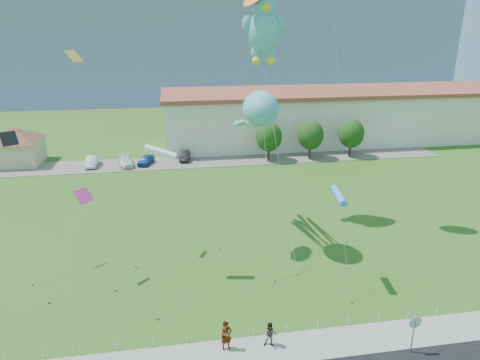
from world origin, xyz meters
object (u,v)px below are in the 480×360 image
object	(u,v)px
pedestrian_left	(226,336)
parked_car_white	(126,161)
pavilion	(16,142)
parked_car_black	(185,156)
warehouse	(350,114)
stop_sign	(415,326)
parked_car_blue	(146,160)
pedestrian_right	(270,335)
parked_car_silver	(92,161)
teddy_bear_kite	(264,26)
octopus_kite	(258,115)

from	to	relation	value
pedestrian_left	parked_car_white	world-z (taller)	pedestrian_left
pavilion	parked_car_black	xyz separation A→B (m)	(22.45, -2.14, -2.35)
warehouse	pedestrian_left	size ratio (longest dim) A/B	33.76
warehouse	parked_car_white	distance (m)	36.89
parked_car_white	parked_car_black	bearing A→B (deg)	-0.82
stop_sign	pedestrian_left	bearing A→B (deg)	169.35
pavilion	parked_car_blue	bearing A→B (deg)	-10.39
pedestrian_right	parked_car_blue	bearing A→B (deg)	118.55
parked_car_black	pedestrian_right	bearing A→B (deg)	-78.01
parked_car_silver	teddy_bear_kite	world-z (taller)	teddy_bear_kite
stop_sign	pedestrian_right	size ratio (longest dim) A/B	1.63
parked_car_black	parked_car_white	bearing A→B (deg)	-163.66
pavilion	octopus_kite	distance (m)	39.70
stop_sign	parked_car_black	size ratio (longest dim) A/B	0.68
stop_sign	parked_car_silver	xyz separation A→B (m)	(-23.48, 39.35, -1.15)
octopus_kite	pedestrian_left	bearing A→B (deg)	-108.62
pedestrian_left	parked_car_silver	xyz separation A→B (m)	(-13.17, 37.41, -0.29)
stop_sign	teddy_bear_kite	world-z (taller)	teddy_bear_kite
pavilion	warehouse	xyz separation A→B (m)	(50.00, 6.00, 1.10)
warehouse	pedestrian_left	world-z (taller)	warehouse
stop_sign	pedestrian_left	distance (m)	10.52
stop_sign	parked_car_silver	world-z (taller)	stop_sign
parked_car_white	octopus_kite	bearing A→B (deg)	-71.64
parked_car_white	teddy_bear_kite	world-z (taller)	teddy_bear_kite
pedestrian_right	parked_car_silver	world-z (taller)	pedestrian_right
parked_car_silver	octopus_kite	size ratio (longest dim) A/B	0.30
pavilion	pedestrian_right	distance (m)	47.99
pedestrian_left	parked_car_black	distance (m)	38.14
pavilion	parked_car_black	world-z (taller)	pavilion
warehouse	pedestrian_left	distance (m)	53.56
teddy_bear_kite	stop_sign	bearing A→B (deg)	-78.01
pavilion	octopus_kite	size ratio (longest dim) A/B	0.70
stop_sign	parked_car_blue	xyz separation A→B (m)	(-16.34, 39.06, -1.19)
pavilion	pedestrian_left	xyz separation A→B (m)	(23.20, -40.27, -2.02)
stop_sign	teddy_bear_kite	size ratio (longest dim) A/B	0.12
warehouse	teddy_bear_kite	bearing A→B (deg)	-127.04
pedestrian_right	parked_car_silver	xyz separation A→B (m)	(-15.69, 37.61, -0.15)
parked_car_white	parked_car_black	size ratio (longest dim) A/B	1.16
warehouse	parked_car_white	world-z (taller)	warehouse
parked_car_silver	parked_car_blue	size ratio (longest dim) A/B	1.10
stop_sign	parked_car_white	size ratio (longest dim) A/B	0.58
teddy_bear_kite	pavilion	bearing A→B (deg)	143.38
stop_sign	pedestrian_left	world-z (taller)	stop_sign
warehouse	pedestrian_right	distance (m)	52.53
stop_sign	parked_car_white	bearing A→B (deg)	116.10
stop_sign	teddy_bear_kite	xyz separation A→B (m)	(-4.37, 20.56, 15.75)
teddy_bear_kite	pedestrian_right	bearing A→B (deg)	-100.31
pavilion	stop_sign	size ratio (longest dim) A/B	3.68
teddy_bear_kite	warehouse	bearing A→B (deg)	52.96
warehouse	pedestrian_right	xyz separation A→B (m)	(-24.29, -46.46, -3.26)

